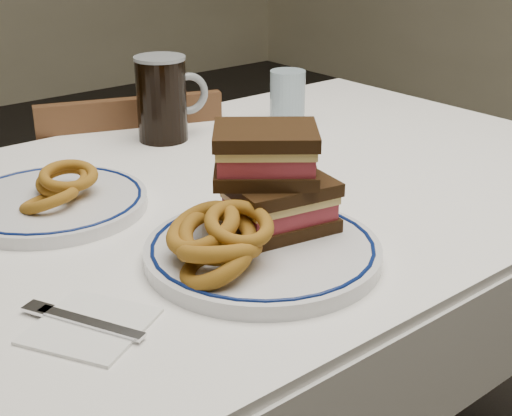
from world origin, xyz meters
TOP-DOWN VIEW (x-y plane):
  - dining_table at (0.00, 0.00)m, footprint 1.27×0.87m
  - chair_far at (0.03, 0.49)m, footprint 0.48×0.48m
  - main_plate at (-0.17, -0.22)m, footprint 0.30×0.30m
  - reuben_sandwich at (-0.13, -0.19)m, footprint 0.17×0.16m
  - onion_rings_main at (-0.24, -0.23)m, footprint 0.13×0.14m
  - ketchup_ramekin at (-0.20, -0.15)m, footprint 0.05×0.05m
  - beer_mug at (0.01, 0.28)m, footprint 0.14×0.10m
  - water_glass at (0.25, 0.20)m, footprint 0.07×0.07m
  - far_plate at (-0.31, 0.10)m, footprint 0.28×0.28m
  - onion_rings_far at (-0.29, 0.09)m, footprint 0.13×0.12m
  - napkin_fork at (-0.41, -0.22)m, footprint 0.16×0.16m

SIDE VIEW (x-z plane):
  - chair_far at x=0.03m, z-range 0.04..0.84m
  - dining_table at x=0.00m, z-range 0.27..1.02m
  - napkin_fork at x=-0.41m, z-range 0.75..0.76m
  - far_plate at x=-0.31m, z-range 0.75..0.77m
  - main_plate at x=-0.17m, z-range 0.75..0.77m
  - ketchup_ramekin at x=-0.20m, z-range 0.77..0.80m
  - onion_rings_far at x=-0.29m, z-range 0.76..0.82m
  - onion_rings_main at x=-0.24m, z-range 0.75..0.85m
  - water_glass at x=0.25m, z-range 0.75..0.86m
  - beer_mug at x=0.01m, z-range 0.75..0.91m
  - reuben_sandwich at x=-0.13m, z-range 0.77..0.91m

